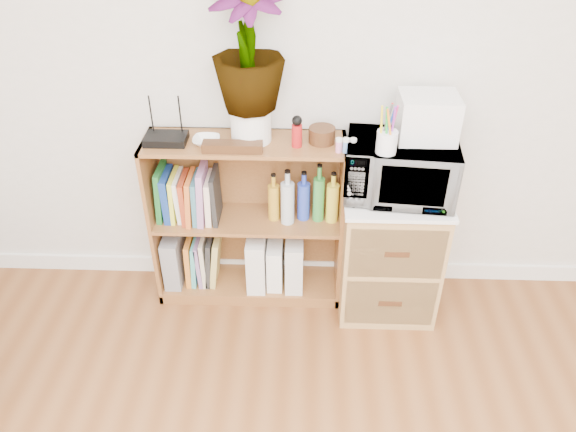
{
  "coord_description": "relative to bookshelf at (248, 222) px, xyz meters",
  "views": [
    {
      "loc": [
        -0.05,
        -0.33,
        2.2
      ],
      "look_at": [
        -0.13,
        1.95,
        0.62
      ],
      "focal_mm": 35.0,
      "sensor_mm": 36.0,
      "label": 1
    }
  ],
  "objects": [
    {
      "name": "small_appliance",
      "position": [
        0.85,
        -0.04,
        0.64
      ],
      "size": [
        0.26,
        0.22,
        0.21
      ],
      "primitive_type": "cube",
      "color": "white",
      "rests_on": "microwave"
    },
    {
      "name": "white_bowl",
      "position": [
        -0.18,
        -0.03,
        0.49
      ],
      "size": [
        0.13,
        0.13,
        0.03
      ],
      "primitive_type": "imported",
      "color": "white",
      "rests_on": "bookshelf"
    },
    {
      "name": "liquor_bottles",
      "position": [
        0.34,
        0.0,
        0.17
      ],
      "size": [
        0.45,
        0.07,
        0.32
      ],
      "color": "#BB8B23",
      "rests_on": "bookshelf"
    },
    {
      "name": "paint_jars",
      "position": [
        0.49,
        -0.09,
        0.5
      ],
      "size": [
        0.1,
        0.04,
        0.05
      ],
      "primitive_type": "cube",
      "color": "pink",
      "rests_on": "bookshelf"
    },
    {
      "name": "magazine_holder_mid",
      "position": [
        0.14,
        -0.01,
        -0.27
      ],
      "size": [
        0.08,
        0.21,
        0.27
      ],
      "primitive_type": "cube",
      "color": "white",
      "rests_on": "bookshelf"
    },
    {
      "name": "magazine_holder_right",
      "position": [
        0.25,
        -0.01,
        -0.25
      ],
      "size": [
        0.1,
        0.24,
        0.3
      ],
      "primitive_type": "cube",
      "color": "silver",
      "rests_on": "bookshelf"
    },
    {
      "name": "file_box",
      "position": [
        -0.42,
        0.0,
        -0.25
      ],
      "size": [
        0.09,
        0.24,
        0.3
      ],
      "primitive_type": "cube",
      "color": "gray",
      "rests_on": "bookshelf"
    },
    {
      "name": "router",
      "position": [
        -0.37,
        -0.02,
        0.49
      ],
      "size": [
        0.2,
        0.14,
        0.04
      ],
      "primitive_type": "cube",
      "color": "black",
      "rests_on": "bookshelf"
    },
    {
      "name": "magazine_holder_left",
      "position": [
        0.04,
        -0.01,
        -0.25
      ],
      "size": [
        0.1,
        0.26,
        0.32
      ],
      "primitive_type": "cube",
      "color": "silver",
      "rests_on": "bookshelf"
    },
    {
      "name": "skirting_board",
      "position": [
        0.35,
        0.14,
        -0.42
      ],
      "size": [
        4.0,
        0.02,
        0.1
      ],
      "primitive_type": "cube",
      "color": "white",
      "rests_on": "ground"
    },
    {
      "name": "trinket_box",
      "position": [
        -0.04,
        -0.1,
        0.5
      ],
      "size": [
        0.28,
        0.07,
        0.05
      ],
      "primitive_type": "cube",
      "color": "#371C0F",
      "rests_on": "bookshelf"
    },
    {
      "name": "kokeshi_doll",
      "position": [
        0.26,
        -0.04,
        0.53
      ],
      "size": [
        0.05,
        0.05,
        0.11
      ],
      "primitive_type": "cylinder",
      "color": "#A61416",
      "rests_on": "bookshelf"
    },
    {
      "name": "wicker_unit",
      "position": [
        0.75,
        -0.08,
        -0.12
      ],
      "size": [
        0.5,
        0.45,
        0.7
      ],
      "primitive_type": "cube",
      "color": "#9E7542",
      "rests_on": "ground"
    },
    {
      "name": "wooden_bowl",
      "position": [
        0.38,
        0.01,
        0.51
      ],
      "size": [
        0.13,
        0.13,
        0.07
      ],
      "primitive_type": "cylinder",
      "color": "#3C2310",
      "rests_on": "bookshelf"
    },
    {
      "name": "lower_books",
      "position": [
        -0.26,
        0.0,
        -0.26
      ],
      "size": [
        0.2,
        0.19,
        0.3
      ],
      "color": "orange",
      "rests_on": "bookshelf"
    },
    {
      "name": "cookbooks",
      "position": [
        -0.3,
        0.0,
        0.16
      ],
      "size": [
        0.32,
        0.2,
        0.31
      ],
      "color": "#1B6729",
      "rests_on": "bookshelf"
    },
    {
      "name": "microwave",
      "position": [
        0.75,
        -0.08,
        0.39
      ],
      "size": [
        0.55,
        0.4,
        0.29
      ],
      "primitive_type": "imported",
      "rotation": [
        0.0,
        0.0,
        -0.09
      ],
      "color": "silver",
      "rests_on": "wicker_unit"
    },
    {
      "name": "potted_plant",
      "position": [
        0.03,
        0.02,
        0.94
      ],
      "size": [
        0.34,
        0.34,
        0.6
      ],
      "primitive_type": "imported",
      "color": "#30742E",
      "rests_on": "plant_pot"
    },
    {
      "name": "plant_pot",
      "position": [
        0.03,
        0.02,
        0.56
      ],
      "size": [
        0.19,
        0.19,
        0.17
      ],
      "primitive_type": "cylinder",
      "color": "white",
      "rests_on": "bookshelf"
    },
    {
      "name": "bookshelf",
      "position": [
        0.0,
        0.0,
        0.0
      ],
      "size": [
        1.0,
        0.3,
        0.95
      ],
      "primitive_type": "cube",
      "color": "brown",
      "rests_on": "ground"
    },
    {
      "name": "pen_cup",
      "position": [
        0.66,
        -0.19,
        0.58
      ],
      "size": [
        0.09,
        0.09,
        0.1
      ],
      "primitive_type": "cylinder",
      "color": "white",
      "rests_on": "microwave"
    }
  ]
}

